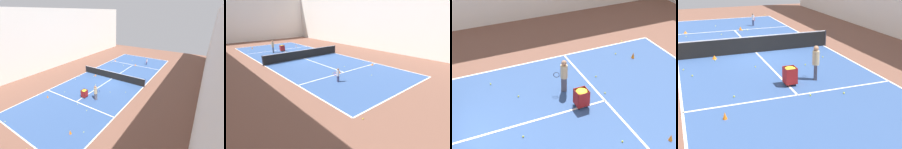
{
  "view_description": "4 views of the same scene",
  "coord_description": "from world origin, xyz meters",
  "views": [
    {
      "loc": [
        -10.03,
        15.76,
        8.47
      ],
      "look_at": [
        0.0,
        0.0,
        0.61
      ],
      "focal_mm": 24.0,
      "sensor_mm": 36.0,
      "label": 1
    },
    {
      "loc": [
        -10.03,
        -17.48,
        4.88
      ],
      "look_at": [
        -1.89,
        -8.15,
        0.59
      ],
      "focal_mm": 28.0,
      "sensor_mm": 36.0,
      "label": 2
    },
    {
      "loc": [
        9.47,
        0.58,
        8.6
      ],
      "look_at": [
        -1.45,
        5.41,
        0.9
      ],
      "focal_mm": 50.0,
      "sensor_mm": 36.0,
      "label": 3
    },
    {
      "loc": [
        4.46,
        17.8,
        5.28
      ],
      "look_at": [
        -0.1,
        5.63,
        0.5
      ],
      "focal_mm": 50.0,
      "sensor_mm": 36.0,
      "label": 4
    }
  ],
  "objects": [
    {
      "name": "line_sideline_left",
      "position": [
        -4.57,
        0.0,
        0.01
      ],
      "size": [
        0.1,
        24.68,
        0.0
      ],
      "primitive_type": "cube",
      "color": "white",
      "rests_on": "ground"
    },
    {
      "name": "line_service_near",
      "position": [
        0.0,
        -6.79,
        0.01
      ],
      "size": [
        9.13,
        0.1,
        0.0
      ],
      "primitive_type": "cube",
      "color": "white",
      "rests_on": "ground"
    },
    {
      "name": "tennis_ball_14",
      "position": [
        2.52,
        6.09,
        0.04
      ],
      "size": [
        0.07,
        0.07,
        0.07
      ],
      "primitive_type": "sphere",
      "color": "yellow",
      "rests_on": "ground"
    },
    {
      "name": "tennis_ball_2",
      "position": [
        -4.27,
        -12.74,
        0.04
      ],
      "size": [
        0.07,
        0.07,
        0.07
      ],
      "primitive_type": "sphere",
      "color": "yellow",
      "rests_on": "ground"
    },
    {
      "name": "hall_enclosure_far",
      "position": [
        0.0,
        18.28,
        4.5
      ],
      "size": [
        20.86,
        0.15,
        9.0
      ],
      "color": "silver",
      "rests_on": "ground"
    },
    {
      "name": "training_cone_1",
      "position": [
        -0.46,
        -6.67,
        0.16
      ],
      "size": [
        0.25,
        0.25,
        0.3
      ],
      "primitive_type": "cone",
      "color": "orange",
      "rests_on": "ground"
    },
    {
      "name": "tennis_ball_10",
      "position": [
        4.29,
        1.87,
        0.04
      ],
      "size": [
        0.07,
        0.07,
        0.07
      ],
      "primitive_type": "sphere",
      "color": "yellow",
      "rests_on": "ground"
    },
    {
      "name": "tennis_ball_15",
      "position": [
        -0.46,
        7.06,
        0.04
      ],
      "size": [
        0.07,
        0.07,
        0.07
      ],
      "primitive_type": "sphere",
      "color": "yellow",
      "rests_on": "ground"
    },
    {
      "name": "ball_cart",
      "position": [
        -0.1,
        5.63,
        0.6
      ],
      "size": [
        0.54,
        0.56,
        0.86
      ],
      "color": "maroon",
      "rests_on": "ground"
    },
    {
      "name": "tennis_ball_16",
      "position": [
        2.81,
        12.16,
        0.04
      ],
      "size": [
        0.07,
        0.07,
        0.07
      ],
      "primitive_type": "sphere",
      "color": "yellow",
      "rests_on": "ground"
    },
    {
      "name": "line_centre_service",
      "position": [
        0.0,
        0.0,
        0.01
      ],
      "size": [
        0.1,
        13.57,
        0.0
      ],
      "primitive_type": "cube",
      "color": "white",
      "rests_on": "ground"
    },
    {
      "name": "ground_plane",
      "position": [
        0.0,
        0.0,
        0.0
      ],
      "size": [
        40.4,
        40.4,
        0.0
      ],
      "primitive_type": "plane",
      "color": "brown"
    },
    {
      "name": "coach_at_net",
      "position": [
        -1.46,
        5.4,
        0.94
      ],
      "size": [
        0.44,
        0.68,
        1.64
      ],
      "rotation": [
        0.0,
        0.0,
        -2.04
      ],
      "color": "#4C4C56",
      "rests_on": "ground"
    },
    {
      "name": "tennis_ball_0",
      "position": [
        -1.85,
        3.29,
        0.04
      ],
      "size": [
        0.07,
        0.07,
        0.07
      ],
      "primitive_type": "sphere",
      "color": "yellow",
      "rests_on": "ground"
    },
    {
      "name": "tennis_ball_17",
      "position": [
        1.2,
        -8.93,
        0.04
      ],
      "size": [
        0.07,
        0.07,
        0.07
      ],
      "primitive_type": "sphere",
      "color": "yellow",
      "rests_on": "ground"
    },
    {
      "name": "line_sideline_right",
      "position": [
        4.57,
        0.0,
        0.01
      ],
      "size": [
        0.1,
        24.68,
        0.0
      ],
      "primitive_type": "cube",
      "color": "white",
      "rests_on": "ground"
    },
    {
      "name": "training_cone_2",
      "position": [
        3.17,
        7.83,
        0.14
      ],
      "size": [
        0.17,
        0.17,
        0.27
      ],
      "primitive_type": "cone",
      "color": "orange",
      "rests_on": "ground"
    },
    {
      "name": "tennis_ball_13",
      "position": [
        1.23,
        -5.54,
        0.04
      ],
      "size": [
        0.07,
        0.07,
        0.07
      ],
      "primitive_type": "sphere",
      "color": "yellow",
      "rests_on": "ground"
    },
    {
      "name": "tennis_ball_7",
      "position": [
        -3.5,
        9.51,
        0.04
      ],
      "size": [
        0.07,
        0.07,
        0.07
      ],
      "primitive_type": "sphere",
      "color": "yellow",
      "rests_on": "ground"
    },
    {
      "name": "player_near_baseline",
      "position": [
        -1.89,
        -8.13,
        0.61
      ],
      "size": [
        0.22,
        0.54,
        1.07
      ],
      "rotation": [
        0.0,
        0.0,
        1.58
      ],
      "color": "#2D3351",
      "rests_on": "ground"
    },
    {
      "name": "tennis_ball_4",
      "position": [
        -0.58,
        -6.45,
        0.04
      ],
      "size": [
        0.07,
        0.07,
        0.07
      ],
      "primitive_type": "sphere",
      "color": "yellow",
      "rests_on": "ground"
    },
    {
      "name": "tennis_ball_12",
      "position": [
        0.74,
        2.71,
        0.04
      ],
      "size": [
        0.07,
        0.07,
        0.07
      ],
      "primitive_type": "sphere",
      "color": "yellow",
      "rests_on": "ground"
    },
    {
      "name": "line_baseline_far",
      "position": [
        0.0,
        12.34,
        0.01
      ],
      "size": [
        9.13,
        0.1,
        0.0
      ],
      "primitive_type": "cube",
      "color": "white",
      "rests_on": "ground"
    },
    {
      "name": "tennis_ball_8",
      "position": [
        -0.98,
        -6.39,
        0.04
      ],
      "size": [
        0.07,
        0.07,
        0.07
      ],
      "primitive_type": "sphere",
      "color": "yellow",
      "rests_on": "ground"
    },
    {
      "name": "tennis_ball_9",
      "position": [
        -3.34,
        2.35,
        0.04
      ],
      "size": [
        0.07,
        0.07,
        0.07
      ],
      "primitive_type": "sphere",
      "color": "yellow",
      "rests_on": "ground"
    },
    {
      "name": "line_baseline_near",
      "position": [
        0.0,
        -12.34,
        0.01
      ],
      "size": [
        9.13,
        0.1,
        0.0
      ],
      "primitive_type": "cube",
      "color": "white",
      "rests_on": "ground"
    },
    {
      "name": "tennis_ball_3",
      "position": [
        3.75,
        -5.76,
        0.04
      ],
      "size": [
        0.07,
        0.07,
        0.07
      ],
      "primitive_type": "sphere",
      "color": "yellow",
      "rests_on": "ground"
    },
    {
      "name": "court_playing_area",
      "position": [
        0.0,
        0.0,
        0.0
      ],
      "size": [
        9.13,
        24.68,
        0.0
      ],
      "color": "#335189",
      "rests_on": "ground"
    },
    {
      "name": "line_service_far",
      "position": [
        0.0,
        6.79,
        0.01
      ],
      "size": [
        9.13,
        0.1,
        0.0
      ],
      "primitive_type": "cube",
      "color": "white",
      "rests_on": "ground"
    },
    {
      "name": "tennis_ball_11",
      "position": [
        -4.71,
        10.69,
        0.04
      ],
      "size": [
        0.07,
        0.07,
        0.07
      ],
      "primitive_type": "sphere",
      "color": "yellow",
      "rests_on": "ground"
    },
    {
      "name": "tennis_ball_1",
      "position": [
        -1.36,
        12.71,
        0.04
      ],
      "size": [
        0.07,
        0.07,
        0.07
      ],
      "primitive_type": "sphere",
      "color": "yellow",
      "rests_on": "ground"
    },
    {
      "name": "hall_enclosure_right",
      "position": [
        10.5,
        0.0,
        4.5
      ],
      "size": [
        0.15,
        36.7,
        9.0
      ],
      "color": "silver",
      "rests_on": "ground"
    },
    {
      "name": "tennis_ball_18",
      "position": [
        2.57,
        0.81,
        0.04
      ],
      "size": [
        0.07,
        0.07,
        0.07
      ],
      "primitive_type": "sphere",
      "color": "yellow",
      "rests_on": "ground"
    },
    {
      "name": "training_cone_3",
      "position": [
        2.54,
        0.44,
        0.11
      ],
      "size": [
        0.27,
        0.27,
        0.21
      ],
      "primitive_type": "cone",
      "color": "orange",
      "rests_on": "ground"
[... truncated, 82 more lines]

